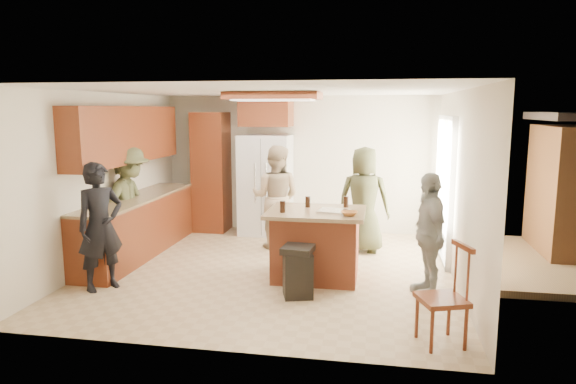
% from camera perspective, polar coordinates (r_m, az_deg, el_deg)
% --- Properties ---
extents(room_shell, '(8.00, 5.20, 5.00)m').
position_cam_1_polar(room_shell, '(9.09, 28.64, -0.74)').
color(room_shell, tan).
rests_on(room_shell, ground).
extents(person_front_left, '(0.69, 0.73, 1.62)m').
position_cam_1_polar(person_front_left, '(6.84, -20.13, -3.62)').
color(person_front_left, black).
rests_on(person_front_left, ground).
extents(person_behind_left, '(0.85, 0.56, 1.68)m').
position_cam_1_polar(person_behind_left, '(8.35, -1.36, -0.57)').
color(person_behind_left, tan).
rests_on(person_behind_left, ground).
extents(person_behind_right, '(0.86, 0.60, 1.68)m').
position_cam_1_polar(person_behind_right, '(8.19, 8.43, -0.85)').
color(person_behind_right, '#353720').
rests_on(person_behind_right, ground).
extents(person_side_right, '(0.63, 0.96, 1.52)m').
position_cam_1_polar(person_side_right, '(6.47, 15.36, -4.55)').
color(person_side_right, '#9C9C94').
rests_on(person_side_right, ground).
extents(person_counter, '(0.61, 1.15, 1.71)m').
position_cam_1_polar(person_counter, '(8.13, -17.17, -1.14)').
color(person_counter, '#3F4226').
rests_on(person_counter, ground).
extents(left_cabinetry, '(0.64, 3.00, 2.30)m').
position_cam_1_polar(left_cabinetry, '(8.26, -16.72, -0.27)').
color(left_cabinetry, maroon).
rests_on(left_cabinetry, ground).
extents(back_wall_units, '(1.80, 0.60, 2.45)m').
position_cam_1_polar(back_wall_units, '(9.52, -7.02, 3.85)').
color(back_wall_units, maroon).
rests_on(back_wall_units, ground).
extents(refrigerator, '(0.90, 0.76, 1.80)m').
position_cam_1_polar(refrigerator, '(9.30, -2.50, 0.80)').
color(refrigerator, white).
rests_on(refrigerator, ground).
extents(kitchen_island, '(1.28, 1.03, 0.93)m').
position_cam_1_polar(kitchen_island, '(6.92, 3.13, -5.76)').
color(kitchen_island, '#A94A2B').
rests_on(kitchen_island, ground).
extents(island_items, '(1.01, 0.70, 0.15)m').
position_cam_1_polar(island_items, '(6.71, 4.98, -1.94)').
color(island_items, silver).
rests_on(island_items, kitchen_island).
extents(trash_bin, '(0.42, 0.42, 0.63)m').
position_cam_1_polar(trash_bin, '(6.29, 1.09, -8.77)').
color(trash_bin, black).
rests_on(trash_bin, ground).
extents(spindle_chair, '(0.54, 0.54, 0.99)m').
position_cam_1_polar(spindle_chair, '(5.25, 16.93, -11.32)').
color(spindle_chair, maroon).
rests_on(spindle_chair, ground).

